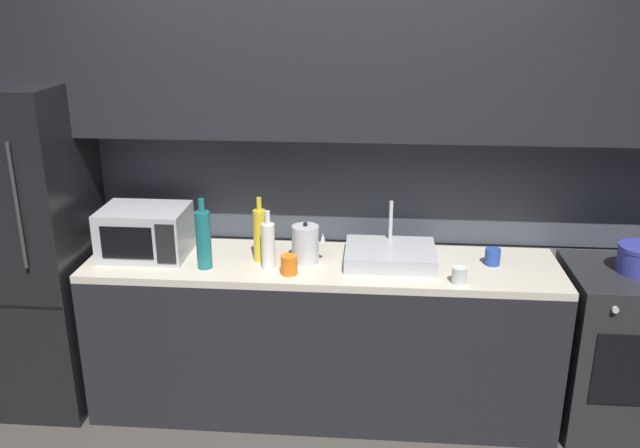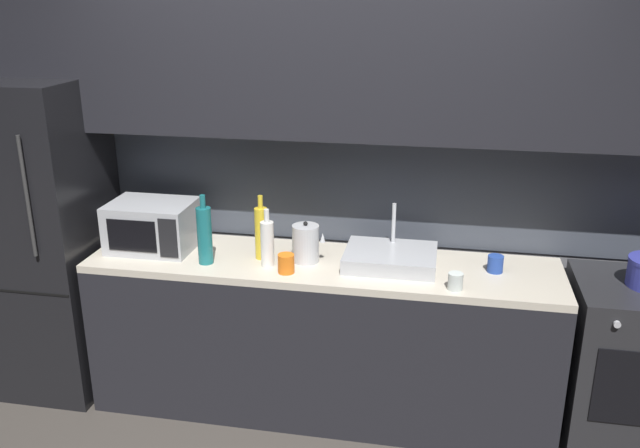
{
  "view_description": "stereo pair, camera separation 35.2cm",
  "coord_description": "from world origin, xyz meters",
  "px_view_note": "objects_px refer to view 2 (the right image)",
  "views": [
    {
      "loc": [
        0.27,
        -2.41,
        2.29
      ],
      "look_at": [
        -0.01,
        0.9,
        1.12
      ],
      "focal_mm": 37.61,
      "sensor_mm": 36.0,
      "label": 1
    },
    {
      "loc": [
        0.62,
        -2.37,
        2.29
      ],
      "look_at": [
        -0.01,
        0.9,
        1.12
      ],
      "focal_mm": 37.61,
      "sensor_mm": 36.0,
      "label": 2
    }
  ],
  "objects_px": {
    "kettle": "(306,243)",
    "wine_bottle_white": "(267,243)",
    "mug_clear": "(455,281)",
    "wine_bottle_teal": "(205,235)",
    "refrigerator": "(43,239)",
    "oven_range": "(627,365)",
    "wine_bottle_yellow": "(261,232)",
    "microwave": "(152,226)",
    "mug_orange": "(286,264)",
    "mug_blue": "(495,264)"
  },
  "relations": [
    {
      "from": "wine_bottle_yellow",
      "to": "mug_blue",
      "type": "height_order",
      "value": "wine_bottle_yellow"
    },
    {
      "from": "microwave",
      "to": "kettle",
      "type": "xyz_separation_m",
      "value": [
        0.88,
        -0.02,
        -0.03
      ]
    },
    {
      "from": "mug_blue",
      "to": "mug_orange",
      "type": "relative_size",
      "value": 0.89
    },
    {
      "from": "mug_clear",
      "to": "kettle",
      "type": "bearing_deg",
      "value": 164.73
    },
    {
      "from": "microwave",
      "to": "kettle",
      "type": "relative_size",
      "value": 2.03
    },
    {
      "from": "refrigerator",
      "to": "wine_bottle_teal",
      "type": "xyz_separation_m",
      "value": [
        1.04,
        -0.13,
        0.14
      ]
    },
    {
      "from": "wine_bottle_white",
      "to": "mug_clear",
      "type": "relative_size",
      "value": 3.69
    },
    {
      "from": "mug_orange",
      "to": "mug_clear",
      "type": "bearing_deg",
      "value": -2.96
    },
    {
      "from": "wine_bottle_teal",
      "to": "mug_blue",
      "type": "height_order",
      "value": "wine_bottle_teal"
    },
    {
      "from": "oven_range",
      "to": "wine_bottle_yellow",
      "type": "distance_m",
      "value": 2.03
    },
    {
      "from": "kettle",
      "to": "wine_bottle_white",
      "type": "distance_m",
      "value": 0.21
    },
    {
      "from": "wine_bottle_white",
      "to": "mug_blue",
      "type": "bearing_deg",
      "value": 6.81
    },
    {
      "from": "mug_blue",
      "to": "mug_clear",
      "type": "relative_size",
      "value": 1.04
    },
    {
      "from": "kettle",
      "to": "mug_orange",
      "type": "relative_size",
      "value": 2.26
    },
    {
      "from": "wine_bottle_teal",
      "to": "mug_blue",
      "type": "bearing_deg",
      "value": 6.32
    },
    {
      "from": "oven_range",
      "to": "wine_bottle_white",
      "type": "distance_m",
      "value": 1.97
    },
    {
      "from": "wine_bottle_teal",
      "to": "microwave",
      "type": "bearing_deg",
      "value": 157.92
    },
    {
      "from": "kettle",
      "to": "wine_bottle_white",
      "type": "xyz_separation_m",
      "value": [
        -0.19,
        -0.1,
        0.03
      ]
    },
    {
      "from": "wine_bottle_teal",
      "to": "mug_clear",
      "type": "xyz_separation_m",
      "value": [
        1.31,
        -0.09,
        -0.12
      ]
    },
    {
      "from": "microwave",
      "to": "oven_range",
      "type": "bearing_deg",
      "value": -0.44
    },
    {
      "from": "wine_bottle_white",
      "to": "mug_blue",
      "type": "relative_size",
      "value": 3.53
    },
    {
      "from": "kettle",
      "to": "mug_clear",
      "type": "height_order",
      "value": "kettle"
    },
    {
      "from": "oven_range",
      "to": "mug_clear",
      "type": "height_order",
      "value": "mug_clear"
    },
    {
      "from": "microwave",
      "to": "refrigerator",
      "type": "bearing_deg",
      "value": -178.45
    },
    {
      "from": "mug_clear",
      "to": "mug_blue",
      "type": "bearing_deg",
      "value": 51.81
    },
    {
      "from": "mug_blue",
      "to": "mug_clear",
      "type": "xyz_separation_m",
      "value": [
        -0.2,
        -0.26,
        -0.0
      ]
    },
    {
      "from": "refrigerator",
      "to": "oven_range",
      "type": "relative_size",
      "value": 2.04
    },
    {
      "from": "microwave",
      "to": "mug_clear",
      "type": "xyz_separation_m",
      "value": [
        1.67,
        -0.24,
        -0.09
      ]
    },
    {
      "from": "wine_bottle_teal",
      "to": "wine_bottle_white",
      "type": "xyz_separation_m",
      "value": [
        0.33,
        0.03,
        -0.03
      ]
    },
    {
      "from": "refrigerator",
      "to": "kettle",
      "type": "bearing_deg",
      "value": -0.12
    },
    {
      "from": "mug_blue",
      "to": "wine_bottle_teal",
      "type": "bearing_deg",
      "value": -173.68
    },
    {
      "from": "oven_range",
      "to": "wine_bottle_teal",
      "type": "height_order",
      "value": "wine_bottle_teal"
    },
    {
      "from": "refrigerator",
      "to": "wine_bottle_teal",
      "type": "height_order",
      "value": "refrigerator"
    },
    {
      "from": "oven_range",
      "to": "mug_blue",
      "type": "height_order",
      "value": "mug_blue"
    },
    {
      "from": "kettle",
      "to": "mug_orange",
      "type": "xyz_separation_m",
      "value": [
        -0.07,
        -0.17,
        -0.05
      ]
    },
    {
      "from": "kettle",
      "to": "mug_clear",
      "type": "distance_m",
      "value": 0.82
    },
    {
      "from": "oven_range",
      "to": "mug_clear",
      "type": "distance_m",
      "value": 1.05
    },
    {
      "from": "oven_range",
      "to": "mug_clear",
      "type": "relative_size",
      "value": 10.58
    },
    {
      "from": "oven_range",
      "to": "mug_orange",
      "type": "xyz_separation_m",
      "value": [
        -1.76,
        -0.17,
        0.5
      ]
    },
    {
      "from": "wine_bottle_teal",
      "to": "mug_clear",
      "type": "distance_m",
      "value": 1.32
    },
    {
      "from": "oven_range",
      "to": "wine_bottle_yellow",
      "type": "bearing_deg",
      "value": -179.86
    },
    {
      "from": "wine_bottle_teal",
      "to": "wine_bottle_white",
      "type": "height_order",
      "value": "wine_bottle_teal"
    },
    {
      "from": "microwave",
      "to": "kettle",
      "type": "height_order",
      "value": "microwave"
    },
    {
      "from": "refrigerator",
      "to": "wine_bottle_white",
      "type": "relative_size",
      "value": 5.85
    },
    {
      "from": "oven_range",
      "to": "wine_bottle_white",
      "type": "height_order",
      "value": "wine_bottle_white"
    },
    {
      "from": "mug_orange",
      "to": "refrigerator",
      "type": "bearing_deg",
      "value": 173.34
    },
    {
      "from": "refrigerator",
      "to": "wine_bottle_yellow",
      "type": "xyz_separation_m",
      "value": [
        1.32,
        -0.01,
        0.13
      ]
    },
    {
      "from": "refrigerator",
      "to": "mug_orange",
      "type": "bearing_deg",
      "value": -6.66
    },
    {
      "from": "kettle",
      "to": "mug_orange",
      "type": "bearing_deg",
      "value": -111.6
    },
    {
      "from": "wine_bottle_white",
      "to": "refrigerator",
      "type": "bearing_deg",
      "value": 175.77
    }
  ]
}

